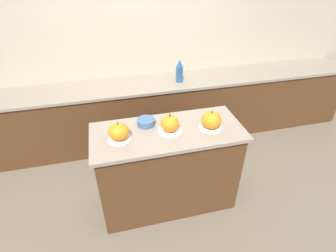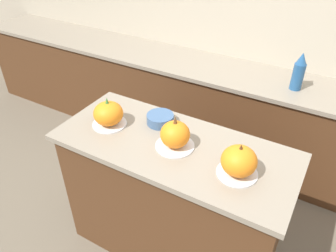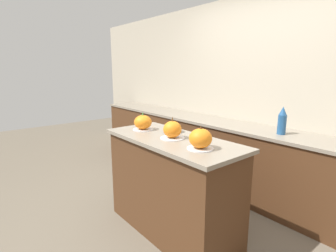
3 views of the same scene
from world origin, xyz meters
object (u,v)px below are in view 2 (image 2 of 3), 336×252
pumpkin_cake_center (175,135)px  pumpkin_cake_right (239,162)px  bottle_tall (299,72)px  pumpkin_cake_left (108,114)px  mixing_bowl (160,119)px

pumpkin_cake_center → pumpkin_cake_right: pumpkin_cake_center is taller
bottle_tall → pumpkin_cake_left: bearing=-126.9°
pumpkin_cake_left → pumpkin_cake_center: pumpkin_cake_center is taller
pumpkin_cake_left → pumpkin_cake_center: (0.46, 0.01, 0.00)m
pumpkin_cake_left → mixing_bowl: size_ratio=1.26×
pumpkin_cake_right → mixing_bowl: bearing=161.1°
pumpkin_cake_center → mixing_bowl: 0.26m
pumpkin_cake_center → bottle_tall: bottle_tall is taller
pumpkin_cake_right → bottle_tall: bottle_tall is taller
pumpkin_cake_left → pumpkin_cake_right: bearing=-1.8°
pumpkin_cake_right → pumpkin_cake_left: bearing=178.2°
pumpkin_cake_left → pumpkin_cake_right: same height
pumpkin_cake_right → pumpkin_cake_center: bearing=174.4°
pumpkin_cake_center → bottle_tall: bearing=70.1°
pumpkin_cake_center → mixing_bowl: (-0.19, 0.16, -0.05)m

